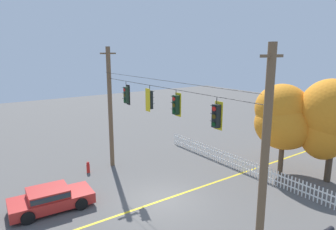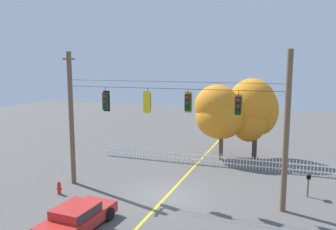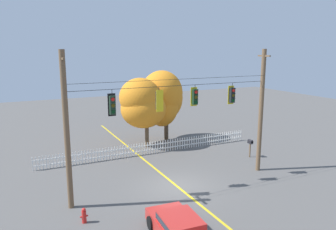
% 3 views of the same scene
% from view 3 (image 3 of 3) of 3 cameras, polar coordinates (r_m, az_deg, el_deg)
% --- Properties ---
extents(ground, '(80.00, 80.00, 0.00)m').
position_cam_3_polar(ground, '(20.81, 1.54, -12.15)').
color(ground, '#565451').
extents(lane_centerline_stripe, '(0.16, 36.00, 0.01)m').
position_cam_3_polar(lane_centerline_stripe, '(20.81, 1.54, -12.14)').
color(lane_centerline_stripe, gold).
rests_on(lane_centerline_stripe, ground).
extents(signal_support_span, '(12.97, 1.10, 8.28)m').
position_cam_3_polar(signal_support_span, '(19.51, 1.60, -0.73)').
color(signal_support_span, brown).
rests_on(signal_support_span, ground).
extents(traffic_signal_northbound_primary, '(0.43, 0.38, 1.47)m').
position_cam_3_polar(traffic_signal_northbound_primary, '(17.87, -9.56, 1.70)').
color(traffic_signal_northbound_primary, black).
extents(traffic_signal_northbound_secondary, '(0.43, 0.38, 1.41)m').
position_cam_3_polar(traffic_signal_northbound_secondary, '(18.77, -1.57, 2.51)').
color(traffic_signal_northbound_secondary, black).
extents(traffic_signal_southbound_primary, '(0.43, 0.38, 1.30)m').
position_cam_3_polar(traffic_signal_southbound_primary, '(19.85, 4.64, 3.15)').
color(traffic_signal_southbound_primary, black).
extents(traffic_signal_eastbound_side, '(0.43, 0.38, 1.38)m').
position_cam_3_polar(traffic_signal_eastbound_side, '(21.35, 10.96, 3.39)').
color(traffic_signal_eastbound_side, black).
extents(white_picket_fence, '(17.86, 0.06, 0.97)m').
position_cam_3_polar(white_picket_fence, '(26.73, -2.87, -5.62)').
color(white_picket_fence, white).
rests_on(white_picket_fence, ground).
extents(autumn_maple_near_fence, '(3.96, 3.73, 5.92)m').
position_cam_3_polar(autumn_maple_near_fence, '(27.84, -4.51, 1.97)').
color(autumn_maple_near_fence, brown).
rests_on(autumn_maple_near_fence, ground).
extents(autumn_maple_mid, '(3.97, 3.67, 6.38)m').
position_cam_3_polar(autumn_maple_mid, '(29.95, -0.80, 3.06)').
color(autumn_maple_mid, '#473828').
rests_on(autumn_maple_mid, ground).
extents(parked_car, '(2.16, 4.16, 1.15)m').
position_cam_3_polar(parked_car, '(15.36, 1.97, -18.76)').
color(parked_car, red).
rests_on(parked_car, ground).
extents(fire_hydrant, '(0.38, 0.22, 0.77)m').
position_cam_3_polar(fire_hydrant, '(17.22, -14.27, -16.43)').
color(fire_hydrant, red).
rests_on(fire_hydrant, ground).
extents(roadside_mailbox, '(0.25, 0.44, 1.41)m').
position_cam_3_polar(roadside_mailbox, '(26.41, 13.99, -4.68)').
color(roadside_mailbox, brown).
rests_on(roadside_mailbox, ground).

